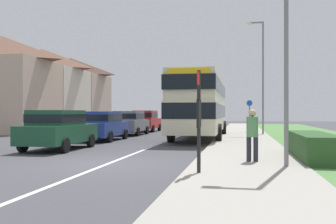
# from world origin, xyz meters

# --- Properties ---
(ground_plane) EXTENTS (120.00, 120.00, 0.00)m
(ground_plane) POSITION_xyz_m (0.00, 0.00, 0.00)
(ground_plane) COLOR #424247
(lane_marking_centre) EXTENTS (0.14, 60.00, 0.01)m
(lane_marking_centre) POSITION_xyz_m (0.00, 8.00, 0.00)
(lane_marking_centre) COLOR silver
(lane_marking_centre) RESTS_ON ground_plane
(pavement_near_side) EXTENTS (3.20, 68.00, 0.12)m
(pavement_near_side) POSITION_xyz_m (4.20, 6.00, 0.06)
(pavement_near_side) COLOR #9E998E
(pavement_near_side) RESTS_ON ground_plane
(roadside_hedge) EXTENTS (1.10, 4.30, 0.90)m
(roadside_hedge) POSITION_xyz_m (6.30, 1.88, 0.45)
(roadside_hedge) COLOR #2D5128
(roadside_hedge) RESTS_ON ground_plane
(double_decker_bus) EXTENTS (2.80, 10.85, 3.70)m
(double_decker_bus) POSITION_xyz_m (1.64, 11.64, 2.14)
(double_decker_bus) COLOR beige
(double_decker_bus) RESTS_ON ground_plane
(parked_car_dark_green) EXTENTS (1.99, 4.14, 1.67)m
(parked_car_dark_green) POSITION_xyz_m (-3.58, 3.80, 0.92)
(parked_car_dark_green) COLOR #19472D
(parked_car_dark_green) RESTS_ON ground_plane
(parked_car_blue) EXTENTS (1.89, 4.29, 1.63)m
(parked_car_blue) POSITION_xyz_m (-3.58, 9.10, 0.90)
(parked_car_blue) COLOR navy
(parked_car_blue) RESTS_ON ground_plane
(parked_car_grey) EXTENTS (2.00, 4.02, 1.68)m
(parked_car_grey) POSITION_xyz_m (-3.60, 14.33, 0.92)
(parked_car_grey) COLOR slate
(parked_car_grey) RESTS_ON ground_plane
(parked_car_red) EXTENTS (1.98, 4.00, 1.74)m
(parked_car_red) POSITION_xyz_m (-3.71, 19.26, 0.95)
(parked_car_red) COLOR #B21E1E
(parked_car_red) RESTS_ON ground_plane
(pedestrian_at_stop) EXTENTS (0.34, 0.34, 1.67)m
(pedestrian_at_stop) POSITION_xyz_m (4.34, 0.52, 0.98)
(pedestrian_at_stop) COLOR #23232D
(pedestrian_at_stop) RESTS_ON ground_plane
(bus_stop_sign) EXTENTS (0.09, 0.52, 2.60)m
(bus_stop_sign) POSITION_xyz_m (3.00, -1.84, 1.54)
(bus_stop_sign) COLOR black
(bus_stop_sign) RESTS_ON ground_plane
(cycle_route_sign) EXTENTS (0.44, 0.08, 2.52)m
(cycle_route_sign) POSITION_xyz_m (4.68, 18.54, 1.43)
(cycle_route_sign) COLOR slate
(cycle_route_sign) RESTS_ON ground_plane
(street_lamp_near) EXTENTS (1.14, 0.20, 6.73)m
(street_lamp_near) POSITION_xyz_m (5.10, -0.31, 3.90)
(street_lamp_near) COLOR slate
(street_lamp_near) RESTS_ON ground_plane
(street_lamp_mid) EXTENTS (1.14, 0.20, 7.72)m
(street_lamp_mid) POSITION_xyz_m (5.40, 15.22, 4.41)
(street_lamp_mid) COLOR slate
(street_lamp_mid) RESTS_ON ground_plane
(house_terrace_far_side) EXTENTS (7.29, 17.97, 7.53)m
(house_terrace_far_side) POSITION_xyz_m (-14.19, 21.30, 3.76)
(house_terrace_far_side) COLOR #C1A88E
(house_terrace_far_side) RESTS_ON ground_plane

